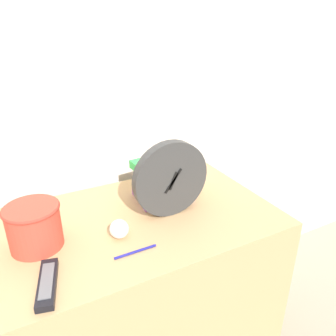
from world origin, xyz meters
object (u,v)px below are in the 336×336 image
at_px(book_stack, 164,179).
at_px(basket, 34,225).
at_px(desk_clock, 171,179).
at_px(tv_remote, 47,283).
at_px(crumpled_paper_ball, 119,229).
at_px(pen, 136,252).

distance_m(book_stack, basket, 0.52).
bearing_deg(desk_clock, tv_remote, -159.93).
relative_size(desk_clock, basket, 1.66).
distance_m(desk_clock, book_stack, 0.15).
bearing_deg(book_stack, crumpled_paper_ball, -145.11).
distance_m(desk_clock, pen, 0.29).
bearing_deg(crumpled_paper_ball, tv_remote, -154.25).
height_order(desk_clock, book_stack, desk_clock).
distance_m(tv_remote, crumpled_paper_ball, 0.28).
xyz_separation_m(basket, pen, (0.26, -0.18, -0.07)).
relative_size(crumpled_paper_ball, pen, 0.46).
xyz_separation_m(book_stack, crumpled_paper_ball, (-0.26, -0.18, -0.04)).
xyz_separation_m(book_stack, pen, (-0.25, -0.28, -0.07)).
relative_size(book_stack, pen, 1.82).
relative_size(basket, pen, 1.24).
xyz_separation_m(tv_remote, pen, (0.27, 0.02, -0.01)).
height_order(basket, tv_remote, basket).
relative_size(book_stack, basket, 1.47).
bearing_deg(book_stack, tv_remote, -149.36).
bearing_deg(book_stack, pen, -130.99).
relative_size(desk_clock, crumpled_paper_ball, 4.48).
relative_size(book_stack, tv_remote, 1.34).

